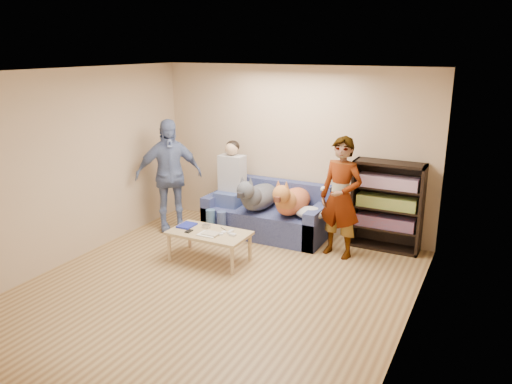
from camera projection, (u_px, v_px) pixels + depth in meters
The scene contains 27 objects.
ground at pixel (212, 292), 6.05m from camera, with size 5.00×5.00×0.00m, color olive.
ceiling at pixel (205, 72), 5.32m from camera, with size 5.00×5.00×0.00m, color white.
wall_back at pixel (293, 150), 7.82m from camera, with size 4.50×4.50×0.00m, color tan.
wall_front at pixel (22, 275), 3.54m from camera, with size 4.50×4.50×0.00m, color tan.
wall_left at pixel (65, 168), 6.65m from camera, with size 5.00×5.00×0.00m, color tan.
wall_right at pixel (411, 218), 4.71m from camera, with size 5.00×5.00×0.00m, color tan.
blanket at pixel (311, 213), 7.33m from camera, with size 0.47×0.39×0.16m, color #BABABF.
person_standing_right at pixel (341, 198), 6.89m from camera, with size 0.62×0.41×1.70m, color gray.
person_standing_left at pixel (169, 175), 7.90m from camera, with size 1.05×0.44×1.79m, color #778ABE.
held_controller at pixel (323, 188), 6.76m from camera, with size 0.04×0.12×0.03m, color silver.
notebook_blue at pixel (187, 225), 7.04m from camera, with size 0.20×0.26×0.03m, color #1C279C.
papers at pixel (208, 234), 6.72m from camera, with size 0.26×0.20×0.01m, color white.
magazine at pixel (211, 233), 6.72m from camera, with size 0.22×0.17×0.01m, color #BDB297.
camera_silver at pixel (206, 226), 6.98m from camera, with size 0.11×0.06×0.05m, color silver.
controller_a at pixel (230, 232), 6.79m from camera, with size 0.04×0.13×0.03m, color silver.
controller_b at pixel (233, 235), 6.69m from camera, with size 0.09×0.06×0.03m, color silver.
headphone_cup_a at pixel (221, 234), 6.72m from camera, with size 0.07×0.07×0.02m, color silver.
headphone_cup_b at pixel (224, 232), 6.79m from camera, with size 0.07×0.07×0.02m, color white.
pen_orange at pixel (201, 235), 6.70m from camera, with size 0.01×0.01×0.14m, color #C0621B.
pen_black at pixel (223, 229), 6.93m from camera, with size 0.01×0.01×0.14m, color black.
wallet at pixel (189, 231), 6.83m from camera, with size 0.07×0.12×0.01m, color black.
sofa at pixel (267, 216), 7.87m from camera, with size 1.90×0.85×0.82m.
person_seated at pixel (229, 184), 7.89m from camera, with size 0.40×0.73×1.47m.
dog_gray at pixel (258, 196), 7.67m from camera, with size 0.43×1.26×0.63m.
dog_tan at pixel (291, 201), 7.46m from camera, with size 0.43×1.17×0.62m.
coffee_table at pixel (209, 235), 6.84m from camera, with size 1.10×0.60×0.42m.
bookshelf at pixel (387, 204), 7.18m from camera, with size 1.00×0.34×1.30m.
Camera 1 is at (2.94, -4.64, 2.86)m, focal length 35.00 mm.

